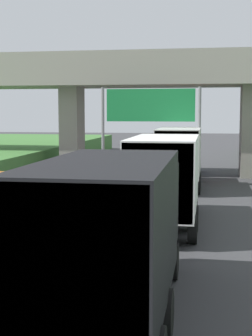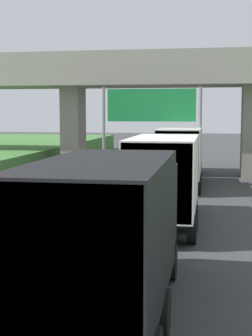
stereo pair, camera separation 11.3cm
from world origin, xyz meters
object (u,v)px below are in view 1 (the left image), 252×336
at_px(truck_white, 166,176).
at_px(car_orange, 6,194).
at_px(overhead_highway_sign, 150,112).
at_px(car_blue, 187,161).
at_px(truck_red, 180,154).
at_px(construction_barrel_4, 0,192).
at_px(truck_black, 115,230).

distance_m(truck_white, car_orange, 7.13).
distance_m(overhead_highway_sign, truck_white, 10.99).
bearing_deg(car_blue, truck_white, -90.28).
bearing_deg(overhead_highway_sign, car_orange, -118.79).
bearing_deg(overhead_highway_sign, truck_red, -19.80).
xyz_separation_m(car_orange, car_blue, (7.01, 15.32, 0.00)).
height_order(car_orange, car_blue, same).
relative_size(truck_white, car_orange, 1.78).
bearing_deg(car_blue, construction_barrel_4, -123.75).
bearing_deg(car_orange, truck_red, 51.38).
relative_size(truck_white, car_blue, 1.78).
relative_size(truck_black, construction_barrel_4, 8.11).
xyz_separation_m(overhead_highway_sign, truck_red, (1.79, -0.65, -2.38)).
height_order(truck_white, car_orange, truck_white).
distance_m(car_blue, construction_barrel_4, 15.24).
bearing_deg(truck_white, car_orange, 169.26).
height_order(truck_red, car_orange, truck_red).
bearing_deg(construction_barrel_4, car_orange, -61.22).
bearing_deg(truck_black, car_orange, 123.45).
xyz_separation_m(overhead_highway_sign, truck_black, (1.53, -19.27, -2.38)).
relative_size(overhead_highway_sign, car_blue, 1.43).
xyz_separation_m(truck_white, car_blue, (0.08, 16.63, -1.08)).
bearing_deg(car_blue, overhead_highway_sign, -107.58).
bearing_deg(car_orange, car_blue, 65.42).
relative_size(truck_black, car_orange, 1.78).
height_order(truck_white, truck_black, same).
relative_size(truck_red, car_orange, 1.78).
relative_size(overhead_highway_sign, truck_red, 0.81).
bearing_deg(truck_black, truck_red, 89.20).
distance_m(overhead_highway_sign, car_orange, 11.11).
xyz_separation_m(overhead_highway_sign, car_orange, (-5.09, -9.26, -3.45)).
xyz_separation_m(car_orange, construction_barrel_4, (-1.46, 2.65, -0.40)).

